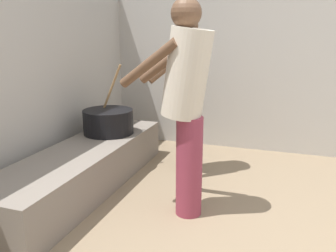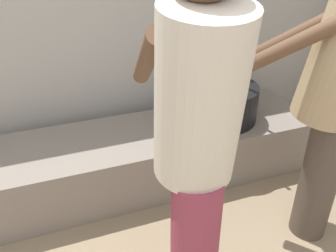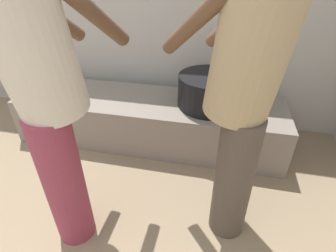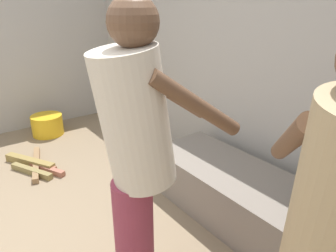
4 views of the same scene
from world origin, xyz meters
The scene contains 5 objects.
block_enclosure_rear centered at (0.00, 2.36, 0.96)m, with size 5.24×0.20×1.92m, color #ADA8A0.
hearth_ledge centered at (0.80, 1.84, 0.19)m, with size 2.21×0.60×0.38m, color slate.
cooking_pot_main centered at (1.30, 1.86, 0.50)m, with size 0.51×0.51×0.70m.
cook_in_cream_shirt centered at (0.65, 0.86, 0.92)m, with size 0.42×0.70×1.60m.
cook_in_tan_shirt centered at (1.47, 1.08, 0.88)m, with size 0.67×0.70×1.54m.
Camera 2 is at (0.19, -0.11, 1.60)m, focal length 38.26 mm.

